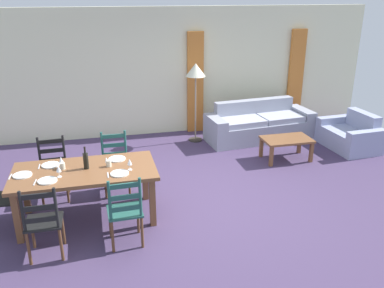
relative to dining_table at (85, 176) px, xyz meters
The scene contains 29 objects.
ground_plane 1.73m from the dining_table, ahead, with size 9.60×9.60×0.02m, color #443456.
wall_far 3.85m from the dining_table, 65.21° to the left, with size 9.60×0.16×2.70m, color beige.
curtain_panel_left 4.09m from the dining_table, 54.26° to the left, with size 0.35×0.08×2.20m, color #C8742F.
curtain_panel_right 5.82m from the dining_table, 34.65° to the left, with size 0.35×0.08×2.20m, color #C8742F.
dining_table is the anchor object (origin of this frame).
dining_chair_near_left 0.93m from the dining_table, 122.28° to the right, with size 0.42×0.40×0.96m.
dining_chair_near_right 0.90m from the dining_table, 58.40° to the right, with size 0.43×0.41×0.96m.
dining_chair_far_left 0.92m from the dining_table, 122.56° to the left, with size 0.43×0.41×0.96m.
dining_chair_far_right 0.91m from the dining_table, 60.07° to the left, with size 0.42×0.40×0.96m.
dinner_plate_near_left 0.52m from the dining_table, 150.95° to the right, with size 0.24×0.24×0.02m, color white.
fork_near_left 0.66m from the dining_table, 157.38° to the right, with size 0.02×0.17×0.01m, color silver.
dinner_plate_near_right 0.52m from the dining_table, 29.05° to the right, with size 0.24×0.24×0.02m, color white.
fork_near_right 0.40m from the dining_table, 39.81° to the right, with size 0.02×0.17×0.01m, color silver.
dinner_plate_far_left 0.52m from the dining_table, 150.95° to the left, with size 0.24×0.24×0.02m, color white.
fork_far_left 0.66m from the dining_table, 157.38° to the left, with size 0.02×0.17×0.01m, color silver.
dinner_plate_far_right 0.52m from the dining_table, 29.05° to the left, with size 0.24×0.24×0.02m, color white.
fork_far_right 0.40m from the dining_table, 39.81° to the left, with size 0.02×0.17×0.01m, color silver.
dinner_plate_head_west 0.79m from the dining_table, behind, with size 0.24×0.24×0.02m, color white.
fork_head_west 0.93m from the dining_table, behind, with size 0.02×0.17×0.01m, color silver.
wine_bottle 0.21m from the dining_table, 49.06° to the left, with size 0.07×0.07×0.32m.
wine_glass_near_left 0.40m from the dining_table, 153.67° to the right, with size 0.06×0.06×0.16m.
wine_glass_near_right 0.64m from the dining_table, 14.01° to the right, with size 0.06×0.06×0.16m.
wine_glass_far_left 0.38m from the dining_table, 154.38° to the left, with size 0.06×0.06×0.16m.
coffee_cup_primary 0.35m from the dining_table, ahead, with size 0.07×0.07×0.09m, color beige.
coffee_cup_secondary 0.33m from the dining_table, 161.52° to the left, with size 0.07×0.07×0.09m, color beige.
couch 4.38m from the dining_table, 35.08° to the left, with size 2.34×1.01×0.80m.
coffee_table 3.86m from the dining_table, 19.58° to the left, with size 0.90×0.56×0.42m.
armchair_upholstered 5.43m from the dining_table, 16.57° to the left, with size 0.87×1.21×0.72m.
standing_lamp 3.57m from the dining_table, 50.42° to the left, with size 0.40×0.40×1.64m.
Camera 1 is at (-1.36, -5.26, 3.01)m, focal length 37.65 mm.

